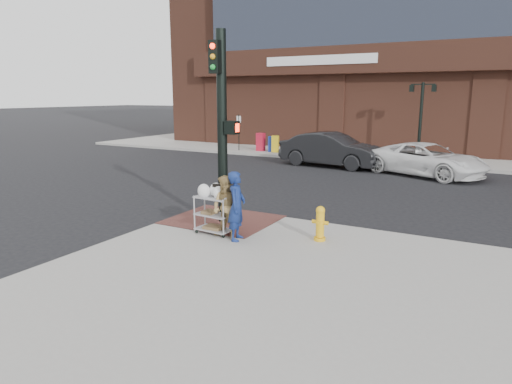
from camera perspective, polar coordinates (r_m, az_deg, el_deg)
The scene contains 14 objects.
ground at distance 11.65m, azimuth -4.12°, elevation -5.62°, with size 220.00×220.00×0.00m, color black.
brick_curb_ramp at distance 12.64m, azimuth -4.21°, elevation -3.45°, with size 2.80×2.40×0.01m, color #582C29.
lamp_post at distance 25.64m, azimuth 19.93°, elevation 9.33°, with size 1.32×0.22×4.00m.
parking_sign at distance 28.42m, azimuth -2.16°, elevation 7.47°, with size 0.05×0.05×2.20m, color black.
traffic_signal_pole at distance 12.02m, azimuth -4.24°, elevation 8.70°, with size 0.61×0.51×5.00m.
woman_blue at distance 10.71m, azimuth -2.42°, elevation -1.77°, with size 0.60×0.39×1.65m, color navy.
pedestrian_tan at distance 10.85m, azimuth -3.75°, elevation -1.95°, with size 0.74×0.58×1.52m, color #9F814B.
sedan_dark at distance 23.10m, azimuth 9.42°, elevation 5.25°, with size 1.80×5.16×1.70m, color black.
minivan_white at distance 21.53m, azimuth 20.58°, elevation 3.81°, with size 2.39×5.19×1.44m, color white.
utility_cart at distance 11.29m, azimuth -5.31°, elevation -2.39°, with size 0.95×0.57×1.26m.
fire_hydrant at distance 10.85m, azimuth 8.02°, elevation -3.86°, with size 0.39×0.28×0.84m.
newsbox_red at distance 28.05m, azimuth 0.59°, elevation 6.28°, with size 0.46×0.41×1.09m, color red.
newsbox_yellow at distance 27.42m, azimuth 2.42°, elevation 6.02°, with size 0.41×0.37×0.98m, color gold.
newsbox_blue at distance 27.64m, azimuth 1.97°, elevation 6.02°, with size 0.39×0.35×0.93m, color navy.
Camera 1 is at (6.06, -9.30, 3.54)m, focal length 32.00 mm.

